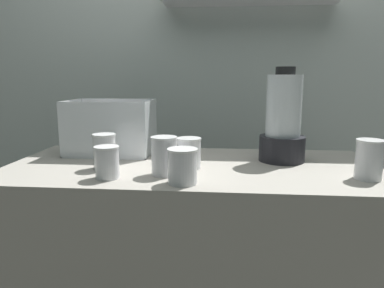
{
  "coord_description": "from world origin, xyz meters",
  "views": [
    {
      "loc": [
        0.12,
        -1.29,
        1.23
      ],
      "look_at": [
        0.0,
        0.0,
        0.98
      ],
      "focal_mm": 32.72,
      "sensor_mm": 36.0,
      "label": 1
    }
  ],
  "objects_px": {
    "carrot_display_bin": "(113,137)",
    "juice_cup_beet_right": "(183,169)",
    "blender_pitcher": "(283,124)",
    "juice_cup_mango_far_right": "(189,154)",
    "juice_cup_orange_middle": "(164,158)",
    "juice_cup_orange_rightmost": "(369,162)",
    "juice_cup_beet_far_left": "(105,153)",
    "juice_cup_orange_left": "(107,164)"
  },
  "relations": [
    {
      "from": "juice_cup_beet_right",
      "to": "juice_cup_mango_far_right",
      "type": "xyz_separation_m",
      "value": [
        0.0,
        0.19,
        0.0
      ]
    },
    {
      "from": "blender_pitcher",
      "to": "juice_cup_orange_rightmost",
      "type": "bearing_deg",
      "value": -44.48
    },
    {
      "from": "blender_pitcher",
      "to": "juice_cup_orange_rightmost",
      "type": "distance_m",
      "value": 0.35
    },
    {
      "from": "juice_cup_orange_middle",
      "to": "juice_cup_beet_right",
      "type": "bearing_deg",
      "value": -52.21
    },
    {
      "from": "juice_cup_orange_left",
      "to": "blender_pitcher",
      "type": "bearing_deg",
      "value": 26.35
    },
    {
      "from": "juice_cup_orange_rightmost",
      "to": "juice_cup_beet_right",
      "type": "bearing_deg",
      "value": -170.35
    },
    {
      "from": "juice_cup_orange_rightmost",
      "to": "carrot_display_bin",
      "type": "bearing_deg",
      "value": 161.56
    },
    {
      "from": "juice_cup_beet_far_left",
      "to": "juice_cup_orange_rightmost",
      "type": "xyz_separation_m",
      "value": [
        0.9,
        -0.06,
        0.0
      ]
    },
    {
      "from": "juice_cup_beet_far_left",
      "to": "juice_cup_orange_middle",
      "type": "relative_size",
      "value": 0.97
    },
    {
      "from": "blender_pitcher",
      "to": "juice_cup_beet_right",
      "type": "height_order",
      "value": "blender_pitcher"
    },
    {
      "from": "juice_cup_orange_left",
      "to": "juice_cup_orange_middle",
      "type": "height_order",
      "value": "juice_cup_orange_middle"
    },
    {
      "from": "carrot_display_bin",
      "to": "blender_pitcher",
      "type": "xyz_separation_m",
      "value": [
        0.71,
        -0.08,
        0.08
      ]
    },
    {
      "from": "carrot_display_bin",
      "to": "juice_cup_beet_right",
      "type": "bearing_deg",
      "value": -49.66
    },
    {
      "from": "juice_cup_orange_rightmost",
      "to": "juice_cup_mango_far_right",
      "type": "bearing_deg",
      "value": 171.86
    },
    {
      "from": "juice_cup_mango_far_right",
      "to": "juice_cup_orange_rightmost",
      "type": "height_order",
      "value": "juice_cup_orange_rightmost"
    },
    {
      "from": "carrot_display_bin",
      "to": "juice_cup_orange_middle",
      "type": "distance_m",
      "value": 0.43
    },
    {
      "from": "juice_cup_orange_middle",
      "to": "juice_cup_beet_right",
      "type": "height_order",
      "value": "juice_cup_orange_middle"
    },
    {
      "from": "carrot_display_bin",
      "to": "juice_cup_beet_right",
      "type": "xyz_separation_m",
      "value": [
        0.36,
        -0.42,
        -0.02
      ]
    },
    {
      "from": "carrot_display_bin",
      "to": "juice_cup_mango_far_right",
      "type": "relative_size",
      "value": 3.18
    },
    {
      "from": "juice_cup_orange_left",
      "to": "juice_cup_beet_right",
      "type": "distance_m",
      "value": 0.26
    },
    {
      "from": "juice_cup_beet_right",
      "to": "juice_cup_orange_rightmost",
      "type": "height_order",
      "value": "juice_cup_orange_rightmost"
    },
    {
      "from": "juice_cup_orange_left",
      "to": "juice_cup_mango_far_right",
      "type": "xyz_separation_m",
      "value": [
        0.25,
        0.15,
        0.0
      ]
    },
    {
      "from": "juice_cup_mango_far_right",
      "to": "juice_cup_orange_rightmost",
      "type": "xyz_separation_m",
      "value": [
        0.6,
        -0.09,
        0.01
      ]
    },
    {
      "from": "juice_cup_beet_far_left",
      "to": "juice_cup_orange_rightmost",
      "type": "height_order",
      "value": "juice_cup_orange_rightmost"
    },
    {
      "from": "juice_cup_beet_right",
      "to": "juice_cup_orange_middle",
      "type": "bearing_deg",
      "value": 127.79
    },
    {
      "from": "blender_pitcher",
      "to": "juice_cup_beet_far_left",
      "type": "relative_size",
      "value": 2.89
    },
    {
      "from": "carrot_display_bin",
      "to": "juice_cup_orange_middle",
      "type": "bearing_deg",
      "value": -48.95
    },
    {
      "from": "juice_cup_beet_right",
      "to": "blender_pitcher",
      "type": "bearing_deg",
      "value": 43.36
    },
    {
      "from": "juice_cup_mango_far_right",
      "to": "juice_cup_orange_rightmost",
      "type": "distance_m",
      "value": 0.6
    },
    {
      "from": "juice_cup_beet_far_left",
      "to": "juice_cup_mango_far_right",
      "type": "height_order",
      "value": "juice_cup_beet_far_left"
    },
    {
      "from": "juice_cup_beet_right",
      "to": "juice_cup_orange_left",
      "type": "bearing_deg",
      "value": 172.1
    },
    {
      "from": "carrot_display_bin",
      "to": "juice_cup_orange_rightmost",
      "type": "bearing_deg",
      "value": -18.44
    },
    {
      "from": "juice_cup_beet_far_left",
      "to": "juice_cup_orange_middle",
      "type": "xyz_separation_m",
      "value": [
        0.23,
        -0.06,
        0.0
      ]
    },
    {
      "from": "blender_pitcher",
      "to": "juice_cup_orange_rightmost",
      "type": "relative_size",
      "value": 2.81
    },
    {
      "from": "juice_cup_beet_right",
      "to": "juice_cup_mango_far_right",
      "type": "bearing_deg",
      "value": 89.55
    },
    {
      "from": "carrot_display_bin",
      "to": "juice_cup_orange_rightmost",
      "type": "distance_m",
      "value": 1.0
    },
    {
      "from": "juice_cup_beet_right",
      "to": "juice_cup_beet_far_left",
      "type": "bearing_deg",
      "value": 152.38
    },
    {
      "from": "juice_cup_beet_far_left",
      "to": "juice_cup_orange_rightmost",
      "type": "bearing_deg",
      "value": -3.64
    },
    {
      "from": "juice_cup_beet_far_left",
      "to": "juice_cup_beet_right",
      "type": "xyz_separation_m",
      "value": [
        0.3,
        -0.16,
        -0.01
      ]
    },
    {
      "from": "carrot_display_bin",
      "to": "juice_cup_beet_right",
      "type": "relative_size",
      "value": 3.21
    },
    {
      "from": "blender_pitcher",
      "to": "juice_cup_orange_middle",
      "type": "xyz_separation_m",
      "value": [
        -0.43,
        -0.24,
        -0.09
      ]
    },
    {
      "from": "blender_pitcher",
      "to": "juice_cup_mango_far_right",
      "type": "height_order",
      "value": "blender_pitcher"
    }
  ]
}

